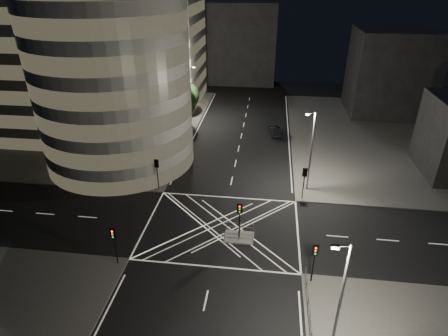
# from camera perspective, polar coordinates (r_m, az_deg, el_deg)

# --- Properties ---
(ground) EXTENTS (120.00, 120.00, 0.00)m
(ground) POSITION_cam_1_polar(r_m,az_deg,el_deg) (40.23, -0.37, -9.05)
(ground) COLOR black
(ground) RESTS_ON ground
(sidewalk_far_left) EXTENTS (42.00, 42.00, 0.15)m
(sidewalk_far_left) POSITION_cam_1_polar(r_m,az_deg,el_deg) (71.77, -21.08, 6.41)
(sidewalk_far_left) COLOR #4B4946
(sidewalk_far_left) RESTS_ON ground
(sidewalk_far_right) EXTENTS (42.00, 42.00, 0.15)m
(sidewalk_far_right) POSITION_cam_1_polar(r_m,az_deg,el_deg) (68.23, 27.94, 3.87)
(sidewalk_far_right) COLOR #4B4946
(sidewalk_far_right) RESTS_ON ground
(central_island) EXTENTS (3.00, 2.00, 0.15)m
(central_island) POSITION_cam_1_polar(r_m,az_deg,el_deg) (38.83, 2.31, -10.50)
(central_island) COLOR slate
(central_island) RESTS_ON ground
(office_tower_curved) EXTENTS (30.00, 29.00, 27.20)m
(office_tower_curved) POSITION_cam_1_polar(r_m,az_deg,el_deg) (57.59, -19.40, 14.88)
(office_tower_curved) COLOR gray
(office_tower_curved) RESTS_ON sidewalk_far_left
(office_block_rear) EXTENTS (24.00, 16.00, 22.00)m
(office_block_rear) POSITION_cam_1_polar(r_m,az_deg,el_deg) (79.45, -12.86, 17.86)
(office_block_rear) COLOR gray
(office_block_rear) RESTS_ON sidewalk_far_left
(building_right_far) EXTENTS (14.00, 12.00, 15.00)m
(building_right_far) POSITION_cam_1_polar(r_m,az_deg,el_deg) (76.85, 24.09, 13.18)
(building_right_far) COLOR black
(building_right_far) RESTS_ON sidewalk_far_right
(building_far_end) EXTENTS (18.00, 8.00, 18.00)m
(building_far_end) POSITION_cam_1_polar(r_m,az_deg,el_deg) (91.49, 2.00, 18.38)
(building_far_end) COLOR black
(building_far_end) RESTS_ON ground
(tree_a) EXTENTS (4.25, 4.25, 6.53)m
(tree_a) POSITION_cam_1_polar(r_m,az_deg,el_deg) (47.80, -11.54, 2.66)
(tree_a) COLOR black
(tree_a) RESTS_ON sidewalk_far_left
(tree_b) EXTENTS (5.00, 5.00, 7.74)m
(tree_b) POSITION_cam_1_polar(r_m,az_deg,el_deg) (52.73, -9.66, 6.20)
(tree_b) COLOR black
(tree_b) RESTS_ON sidewalk_far_left
(tree_c) EXTENTS (4.82, 4.82, 7.61)m
(tree_c) POSITION_cam_1_polar(r_m,az_deg,el_deg) (58.14, -8.04, 8.37)
(tree_c) COLOR black
(tree_c) RESTS_ON sidewalk_far_left
(tree_d) EXTENTS (5.32, 5.32, 7.77)m
(tree_d) POSITION_cam_1_polar(r_m,az_deg,el_deg) (63.67, -6.69, 10.08)
(tree_d) COLOR black
(tree_d) RESTS_ON sidewalk_far_left
(tree_e) EXTENTS (4.06, 4.06, 6.20)m
(tree_e) POSITION_cam_1_polar(r_m,az_deg,el_deg) (69.50, -5.51, 10.94)
(tree_e) COLOR black
(tree_e) RESTS_ON sidewalk_far_left
(traffic_signal_fl) EXTENTS (0.55, 0.22, 4.00)m
(traffic_signal_fl) POSITION_cam_1_polar(r_m,az_deg,el_deg) (46.01, -10.19, -0.09)
(traffic_signal_fl) COLOR black
(traffic_signal_fl) RESTS_ON sidewalk_far_left
(traffic_signal_nl) EXTENTS (0.55, 0.22, 4.00)m
(traffic_signal_nl) POSITION_cam_1_polar(r_m,az_deg,el_deg) (35.38, -16.43, -10.42)
(traffic_signal_nl) COLOR black
(traffic_signal_nl) RESTS_ON sidewalk_near_left
(traffic_signal_fr) EXTENTS (0.55, 0.22, 4.00)m
(traffic_signal_fr) POSITION_cam_1_polar(r_m,az_deg,el_deg) (44.35, 12.14, -1.42)
(traffic_signal_fr) COLOR black
(traffic_signal_fr) RESTS_ON sidewalk_far_right
(traffic_signal_nr) EXTENTS (0.55, 0.22, 4.00)m
(traffic_signal_nr) POSITION_cam_1_polar(r_m,az_deg,el_deg) (33.18, 13.63, -12.94)
(traffic_signal_nr) COLOR black
(traffic_signal_nr) RESTS_ON sidewalk_near_right
(traffic_signal_island) EXTENTS (0.55, 0.22, 4.00)m
(traffic_signal_island) POSITION_cam_1_polar(r_m,az_deg,el_deg) (37.14, 2.39, -7.06)
(traffic_signal_island) COLOR black
(traffic_signal_island) RESTS_ON central_island
(street_lamp_left_near) EXTENTS (1.25, 0.25, 10.00)m
(street_lamp_left_near) POSITION_cam_1_polar(r_m,az_deg,el_deg) (49.58, -9.47, 5.45)
(street_lamp_left_near) COLOR slate
(street_lamp_left_near) RESTS_ON sidewalk_far_left
(street_lamp_left_far) EXTENTS (1.25, 0.25, 10.00)m
(street_lamp_left_far) POSITION_cam_1_polar(r_m,az_deg,el_deg) (66.03, -5.20, 11.43)
(street_lamp_left_far) COLOR slate
(street_lamp_left_far) RESTS_ON sidewalk_far_left
(street_lamp_right_far) EXTENTS (1.25, 0.25, 10.00)m
(street_lamp_right_far) POSITION_cam_1_polar(r_m,az_deg,el_deg) (45.20, 13.10, 2.79)
(street_lamp_right_far) COLOR slate
(street_lamp_right_far) RESTS_ON sidewalk_far_right
(street_lamp_right_near) EXTENTS (1.25, 0.25, 10.00)m
(street_lamp_right_near) POSITION_cam_1_polar(r_m,az_deg,el_deg) (26.33, 17.15, -18.83)
(street_lamp_right_near) COLOR slate
(street_lamp_right_near) RESTS_ON sidewalk_near_right
(railing_near_right) EXTENTS (0.06, 11.70, 1.10)m
(railing_near_right) POSITION_cam_1_polar(r_m,az_deg,el_deg) (30.93, 13.06, -22.52)
(railing_near_right) COLOR slate
(railing_near_right) RESTS_ON sidewalk_near_right
(railing_island_south) EXTENTS (2.80, 0.06, 1.10)m
(railing_island_south) POSITION_cam_1_polar(r_m,az_deg,el_deg) (37.74, 2.20, -10.60)
(railing_island_south) COLOR slate
(railing_island_south) RESTS_ON central_island
(railing_island_north) EXTENTS (2.80, 0.06, 1.10)m
(railing_island_north) POSITION_cam_1_polar(r_m,az_deg,el_deg) (39.16, 2.45, -8.97)
(railing_island_north) COLOR slate
(railing_island_north) RESTS_ON central_island
(sedan) EXTENTS (2.38, 4.60, 1.44)m
(sedan) POSITION_cam_1_polar(r_m,az_deg,el_deg) (62.52, 7.75, 5.64)
(sedan) COLOR black
(sedan) RESTS_ON ground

